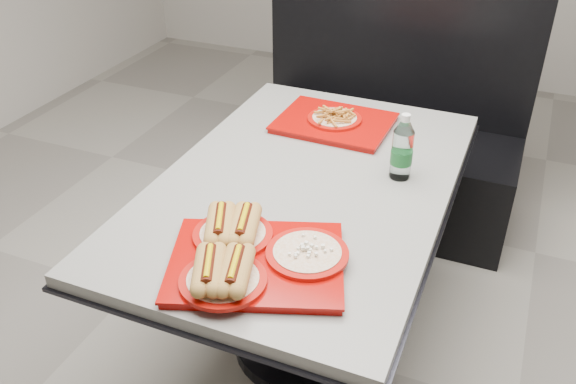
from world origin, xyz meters
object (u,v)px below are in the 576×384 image
at_px(tray_near, 249,255).
at_px(water_bottle, 402,151).
at_px(diner_table, 304,222).
at_px(tray_far, 334,120).
at_px(booth_bench, 384,134).

bearing_deg(tray_near, water_bottle, 67.17).
distance_m(diner_table, tray_far, 0.46).
bearing_deg(water_bottle, diner_table, -153.17).
distance_m(tray_near, tray_far, 0.88).
bearing_deg(diner_table, water_bottle, 26.83).
bearing_deg(water_bottle, booth_bench, 106.11).
relative_size(tray_near, water_bottle, 2.44).
bearing_deg(water_bottle, tray_near, -112.83).
height_order(booth_bench, tray_near, booth_bench).
bearing_deg(tray_far, diner_table, -84.18).
height_order(booth_bench, tray_far, booth_bench).
relative_size(diner_table, water_bottle, 6.38).
xyz_separation_m(diner_table, tray_far, (-0.04, 0.41, 0.19)).
relative_size(tray_near, tray_far, 1.28).
relative_size(diner_table, tray_far, 3.34).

